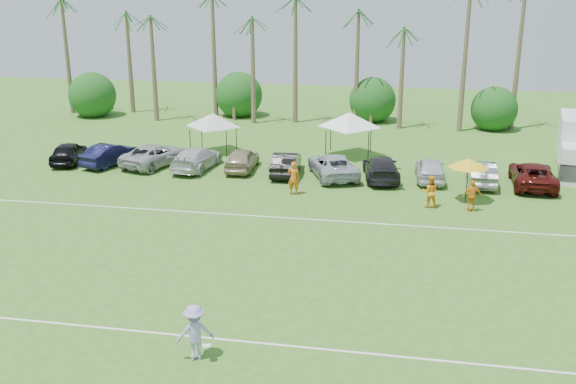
# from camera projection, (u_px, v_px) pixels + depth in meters

# --- Properties ---
(ground) EXTENTS (120.00, 120.00, 0.00)m
(ground) POSITION_uv_depth(u_px,v_px,m) (107.00, 363.00, 20.10)
(ground) COLOR #396A1F
(ground) RESTS_ON ground
(field_lines) EXTENTS (80.00, 12.10, 0.01)m
(field_lines) POSITION_uv_depth(u_px,v_px,m) (189.00, 261.00, 27.59)
(field_lines) COLOR white
(field_lines) RESTS_ON ground
(palm_tree_0) EXTENTS (2.40, 2.40, 8.90)m
(palm_tree_0) POSITION_uv_depth(u_px,v_px,m) (58.00, 31.00, 57.16)
(palm_tree_0) COLOR brown
(palm_tree_0) RESTS_ON ground
(palm_tree_1) EXTENTS (2.40, 2.40, 9.90)m
(palm_tree_1) POSITION_uv_depth(u_px,v_px,m) (110.00, 21.00, 56.04)
(palm_tree_1) COLOR brown
(palm_tree_1) RESTS_ON ground
(palm_tree_2) EXTENTS (2.40, 2.40, 10.90)m
(palm_tree_2) POSITION_uv_depth(u_px,v_px,m) (164.00, 11.00, 54.92)
(palm_tree_2) COLOR brown
(palm_tree_2) RESTS_ON ground
(palm_tree_3) EXTENTS (2.40, 2.40, 11.90)m
(palm_tree_3) POSITION_uv_depth(u_px,v_px,m) (208.00, 1.00, 53.98)
(palm_tree_3) COLOR brown
(palm_tree_3) RESTS_ON ground
(palm_tree_4) EXTENTS (2.40, 2.40, 8.90)m
(palm_tree_4) POSITION_uv_depth(u_px,v_px,m) (255.00, 33.00, 54.08)
(palm_tree_4) COLOR brown
(palm_tree_4) RESTS_ON ground
(palm_tree_5) EXTENTS (2.40, 2.40, 9.90)m
(palm_tree_5) POSITION_uv_depth(u_px,v_px,m) (302.00, 23.00, 53.13)
(palm_tree_5) COLOR brown
(palm_tree_5) RESTS_ON ground
(palm_tree_6) EXTENTS (2.40, 2.40, 10.90)m
(palm_tree_6) POSITION_uv_depth(u_px,v_px,m) (350.00, 13.00, 52.19)
(palm_tree_6) COLOR brown
(palm_tree_6) RESTS_ON ground
(palm_tree_7) EXTENTS (2.40, 2.40, 11.90)m
(palm_tree_7) POSITION_uv_depth(u_px,v_px,m) (401.00, 2.00, 51.24)
(palm_tree_7) COLOR brown
(palm_tree_7) RESTS_ON ground
(palm_tree_8) EXTENTS (2.40, 2.40, 8.90)m
(palm_tree_8) POSITION_uv_depth(u_px,v_px,m) (462.00, 36.00, 51.18)
(palm_tree_8) COLOR brown
(palm_tree_8) RESTS_ON ground
(palm_tree_9) EXTENTS (2.40, 2.40, 9.90)m
(palm_tree_9) POSITION_uv_depth(u_px,v_px,m) (529.00, 25.00, 50.05)
(palm_tree_9) COLOR brown
(palm_tree_9) RESTS_ON ground
(bush_tree_0) EXTENTS (4.00, 4.00, 4.00)m
(bush_tree_0) POSITION_uv_depth(u_px,v_px,m) (101.00, 94.00, 59.32)
(bush_tree_0) COLOR brown
(bush_tree_0) RESTS_ON ground
(bush_tree_1) EXTENTS (4.00, 4.00, 4.00)m
(bush_tree_1) POSITION_uv_depth(u_px,v_px,m) (237.00, 98.00, 57.10)
(bush_tree_1) COLOR brown
(bush_tree_1) RESTS_ON ground
(bush_tree_2) EXTENTS (4.00, 4.00, 4.00)m
(bush_tree_2) POSITION_uv_depth(u_px,v_px,m) (372.00, 102.00, 55.05)
(bush_tree_2) COLOR brown
(bush_tree_2) RESTS_ON ground
(bush_tree_3) EXTENTS (4.00, 4.00, 4.00)m
(bush_tree_3) POSITION_uv_depth(u_px,v_px,m) (493.00, 106.00, 53.34)
(bush_tree_3) COLOR brown
(bush_tree_3) RESTS_ON ground
(sideline_player_a) EXTENTS (0.73, 0.51, 1.92)m
(sideline_player_a) POSITION_uv_depth(u_px,v_px,m) (294.00, 178.00, 36.12)
(sideline_player_a) COLOR #D26517
(sideline_player_a) RESTS_ON ground
(sideline_player_b) EXTENTS (0.91, 0.74, 1.75)m
(sideline_player_b) POSITION_uv_depth(u_px,v_px,m) (430.00, 192.00, 34.00)
(sideline_player_b) COLOR orange
(sideline_player_b) RESTS_ON ground
(sideline_player_c) EXTENTS (1.05, 0.58, 1.69)m
(sideline_player_c) POSITION_uv_depth(u_px,v_px,m) (472.00, 196.00, 33.40)
(sideline_player_c) COLOR orange
(sideline_player_c) RESTS_ON ground
(canopy_tent_left) EXTENTS (4.03, 4.03, 3.27)m
(canopy_tent_left) POSITION_uv_depth(u_px,v_px,m) (213.00, 113.00, 44.78)
(canopy_tent_left) COLOR black
(canopy_tent_left) RESTS_ON ground
(canopy_tent_right) EXTENTS (4.41, 4.41, 3.57)m
(canopy_tent_right) POSITION_uv_depth(u_px,v_px,m) (350.00, 112.00, 43.72)
(canopy_tent_right) COLOR black
(canopy_tent_right) RESTS_ON ground
(market_umbrella) EXTENTS (2.18, 2.18, 2.43)m
(market_umbrella) POSITION_uv_depth(u_px,v_px,m) (469.00, 163.00, 34.54)
(market_umbrella) COLOR black
(market_umbrella) RESTS_ON ground
(frisbee_player) EXTENTS (1.37, 1.14, 1.85)m
(frisbee_player) POSITION_uv_depth(u_px,v_px,m) (195.00, 332.00, 20.07)
(frisbee_player) COLOR #A298D8
(frisbee_player) RESTS_ON ground
(parked_car_0) EXTENTS (2.53, 4.45, 1.43)m
(parked_car_0) POSITION_uv_depth(u_px,v_px,m) (69.00, 152.00, 42.70)
(parked_car_0) COLOR black
(parked_car_0) RESTS_ON ground
(parked_car_1) EXTENTS (2.72, 4.59, 1.43)m
(parked_car_1) POSITION_uv_depth(u_px,v_px,m) (110.00, 154.00, 42.21)
(parked_car_1) COLOR black
(parked_car_1) RESTS_ON ground
(parked_car_2) EXTENTS (3.80, 5.61, 1.43)m
(parked_car_2) POSITION_uv_depth(u_px,v_px,m) (155.00, 155.00, 42.07)
(parked_car_2) COLOR #A8A9AC
(parked_car_2) RESTS_ON ground
(parked_car_3) EXTENTS (2.50, 5.10, 1.43)m
(parked_car_3) POSITION_uv_depth(u_px,v_px,m) (196.00, 158.00, 41.26)
(parked_car_3) COLOR silver
(parked_car_3) RESTS_ON ground
(parked_car_4) EXTENTS (1.85, 4.25, 1.43)m
(parked_car_4) POSITION_uv_depth(u_px,v_px,m) (242.00, 159.00, 41.03)
(parked_car_4) COLOR gray
(parked_car_4) RESTS_ON ground
(parked_car_5) EXTENTS (1.76, 4.41, 1.43)m
(parked_car_5) POSITION_uv_depth(u_px,v_px,m) (286.00, 163.00, 40.04)
(parked_car_5) COLOR black
(parked_car_5) RESTS_ON ground
(parked_car_6) EXTENTS (3.99, 5.64, 1.43)m
(parked_car_6) POSITION_uv_depth(u_px,v_px,m) (333.00, 166.00, 39.55)
(parked_car_6) COLOR #ADB2BB
(parked_car_6) RESTS_ON ground
(parked_car_7) EXTENTS (2.67, 5.15, 1.43)m
(parked_car_7) POSITION_uv_depth(u_px,v_px,m) (381.00, 168.00, 39.07)
(parked_car_7) COLOR black
(parked_car_7) RESTS_ON ground
(parked_car_8) EXTENTS (1.83, 4.25, 1.43)m
(parked_car_8) POSITION_uv_depth(u_px,v_px,m) (430.00, 169.00, 38.77)
(parked_car_8) COLOR silver
(parked_car_8) RESTS_ON ground
(parked_car_9) EXTENTS (1.56, 4.35, 1.43)m
(parked_car_9) POSITION_uv_depth(u_px,v_px,m) (481.00, 173.00, 38.07)
(parked_car_9) COLOR slate
(parked_car_9) RESTS_ON ground
(parked_car_10) EXTENTS (2.59, 5.24, 1.43)m
(parked_car_10) POSITION_uv_depth(u_px,v_px,m) (533.00, 175.00, 37.65)
(parked_car_10) COLOR #4F110D
(parked_car_10) RESTS_ON ground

